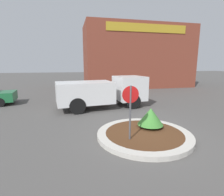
% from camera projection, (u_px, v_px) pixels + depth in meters
% --- Properties ---
extents(ground_plane, '(120.00, 120.00, 0.00)m').
position_uv_depth(ground_plane, '(144.00, 137.00, 7.14)').
color(ground_plane, '#514F4C').
extents(traffic_island, '(3.83, 3.83, 0.18)m').
position_uv_depth(traffic_island, '(144.00, 135.00, 7.13)').
color(traffic_island, '#BCB7AD').
rests_on(traffic_island, ground_plane).
extents(stop_sign, '(0.61, 0.07, 2.18)m').
position_uv_depth(stop_sign, '(130.00, 105.00, 6.26)').
color(stop_sign, '#4C4C51').
rests_on(stop_sign, ground_plane).
extents(island_shrub, '(1.12, 1.12, 0.86)m').
position_uv_depth(island_shrub, '(151.00, 116.00, 7.64)').
color(island_shrub, brown).
rests_on(island_shrub, traffic_island).
extents(utility_truck, '(6.13, 2.85, 2.08)m').
position_uv_depth(utility_truck, '(103.00, 91.00, 11.73)').
color(utility_truck, silver).
rests_on(utility_truck, ground_plane).
extents(storefront_building, '(13.59, 6.07, 7.70)m').
position_uv_depth(storefront_building, '(137.00, 57.00, 22.91)').
color(storefront_building, brown).
rests_on(storefront_building, ground_plane).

